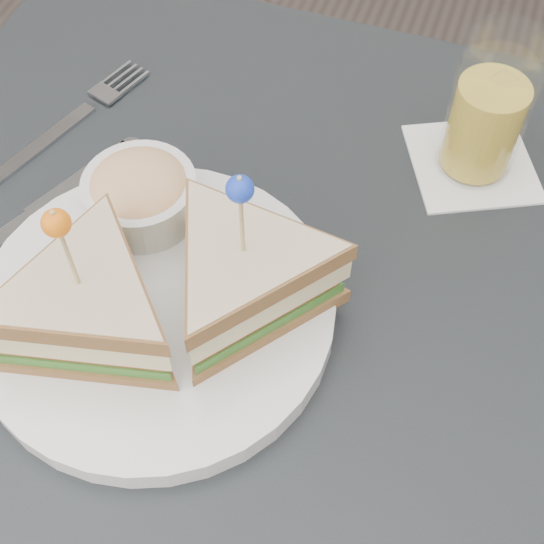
% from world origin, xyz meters
% --- Properties ---
extents(table, '(0.80, 0.80, 0.75)m').
position_xyz_m(table, '(0.00, 0.00, 0.67)').
color(table, black).
rests_on(table, ground).
extents(plate_meal, '(0.37, 0.37, 0.18)m').
position_xyz_m(plate_meal, '(-0.07, -0.03, 0.80)').
color(plate_meal, white).
rests_on(plate_meal, table).
extents(cutlery_fork, '(0.09, 0.21, 0.01)m').
position_xyz_m(cutlery_fork, '(-0.25, 0.16, 0.75)').
color(cutlery_fork, '#B5B7C0').
rests_on(cutlery_fork, table).
extents(cutlery_knife, '(0.11, 0.21, 0.01)m').
position_xyz_m(cutlery_knife, '(-0.23, 0.04, 0.75)').
color(cutlery_knife, silver).
rests_on(cutlery_knife, table).
extents(drink_set, '(0.15, 0.15, 0.15)m').
position_xyz_m(drink_set, '(0.14, 0.23, 0.82)').
color(drink_set, white).
rests_on(drink_set, table).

